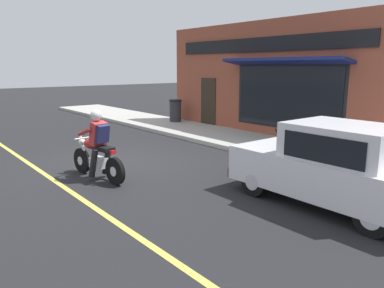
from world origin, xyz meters
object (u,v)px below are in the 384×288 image
motorcycle_with_rider (97,150)px  trash_bin (175,110)px  traffic_cone (344,154)px  car_hatchback (333,166)px

motorcycle_with_rider → trash_bin: (6.36, 5.59, -0.04)m
motorcycle_with_rider → traffic_cone: 6.06m
motorcycle_with_rider → trash_bin: 8.47m
motorcycle_with_rider → traffic_cone: (5.13, -3.21, -0.25)m
car_hatchback → traffic_cone: (2.46, 1.15, -0.33)m
motorcycle_with_rider → trash_bin: bearing=41.3°
traffic_cone → car_hatchback: bearing=-154.9°
motorcycle_with_rider → trash_bin: size_ratio=2.06×
car_hatchback → trash_bin: car_hatchback is taller
car_hatchback → traffic_cone: bearing=25.1°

